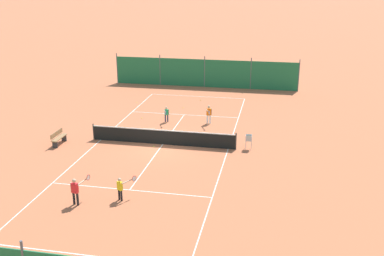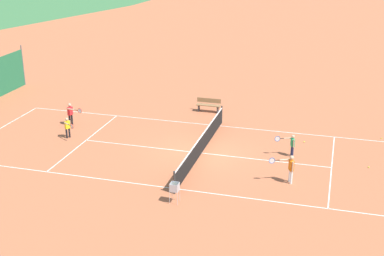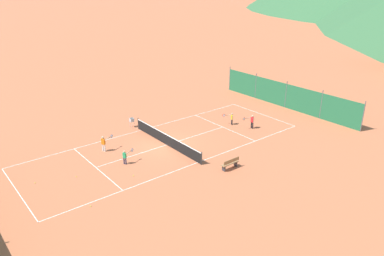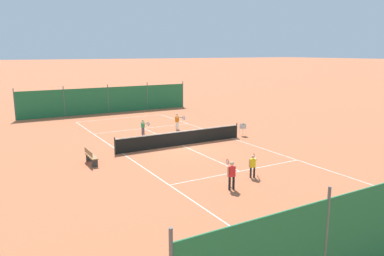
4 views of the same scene
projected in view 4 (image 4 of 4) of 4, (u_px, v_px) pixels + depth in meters
ground_plane at (181, 145)px, 24.85m from camera, size 600.00×600.00×0.00m
court_line_markings at (181, 145)px, 24.85m from camera, size 8.25×23.85×0.01m
tennis_net at (181, 138)px, 24.75m from camera, size 9.18×0.08×1.06m
windscreen_fence_near at (108, 100)px, 37.73m from camera, size 17.28×0.08×2.90m
player_near_service at (231, 173)px, 16.75m from camera, size 0.58×1.04×1.31m
player_far_baseline at (177, 120)px, 29.67m from camera, size 0.43×1.12×1.32m
player_far_service at (143, 126)px, 28.00m from camera, size 0.38×0.99×1.13m
player_near_baseline at (253, 164)px, 18.37m from camera, size 0.78×0.81×1.14m
tennis_ball_far_corner at (179, 147)px, 24.19m from camera, size 0.07×0.07×0.07m
tennis_ball_service_box at (116, 135)px, 27.57m from camera, size 0.07×0.07×0.07m
tennis_ball_near_corner at (131, 125)px, 31.48m from camera, size 0.07×0.07×0.07m
tennis_ball_alley_right at (130, 119)px, 34.10m from camera, size 0.07×0.07×0.07m
tennis_ball_mid_court at (80, 128)px, 30.13m from camera, size 0.07×0.07×0.07m
ball_hopper at (243, 127)px, 27.53m from camera, size 0.36×0.36×0.89m
courtside_bench at (91, 156)px, 20.59m from camera, size 0.36×1.50×0.84m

